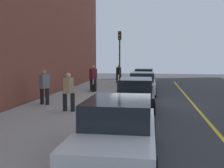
{
  "coord_description": "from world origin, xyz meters",
  "views": [
    {
      "loc": [
        14.58,
        1.0,
        2.56
      ],
      "look_at": [
        2.23,
        -0.93,
        1.31
      ],
      "focal_mm": 42.63,
      "sensor_mm": 36.0,
      "label": 1
    }
  ],
  "objects_px": {
    "pedestrian_black_coat": "(119,73)",
    "traffic_light_pole": "(120,50)",
    "parked_car_black": "(135,94)",
    "pedestrian_grey_coat": "(44,86)",
    "rolling_suitcase": "(94,88)",
    "pedestrian_tan_coat": "(69,91)",
    "parked_car_navy": "(144,77)",
    "parked_car_silver": "(142,83)",
    "parked_car_white": "(118,130)",
    "pedestrian_burgundy_coat": "(93,77)"
  },
  "relations": [
    {
      "from": "pedestrian_black_coat",
      "to": "traffic_light_pole",
      "type": "distance_m",
      "value": 3.97
    },
    {
      "from": "parked_car_white",
      "to": "pedestrian_grey_coat",
      "type": "bearing_deg",
      "value": -143.88
    },
    {
      "from": "pedestrian_black_coat",
      "to": "pedestrian_tan_coat",
      "type": "bearing_deg",
      "value": -1.87
    },
    {
      "from": "parked_car_black",
      "to": "pedestrian_burgundy_coat",
      "type": "xyz_separation_m",
      "value": [
        -5.61,
        -3.43,
        0.38
      ]
    },
    {
      "from": "parked_car_black",
      "to": "pedestrian_tan_coat",
      "type": "height_order",
      "value": "pedestrian_tan_coat"
    },
    {
      "from": "pedestrian_grey_coat",
      "to": "traffic_light_pole",
      "type": "relative_size",
      "value": 0.39
    },
    {
      "from": "parked_car_silver",
      "to": "parked_car_white",
      "type": "bearing_deg",
      "value": -0.46
    },
    {
      "from": "pedestrian_tan_coat",
      "to": "pedestrian_black_coat",
      "type": "relative_size",
      "value": 1.02
    },
    {
      "from": "pedestrian_tan_coat",
      "to": "traffic_light_pole",
      "type": "distance_m",
      "value": 10.85
    },
    {
      "from": "pedestrian_black_coat",
      "to": "traffic_light_pole",
      "type": "relative_size",
      "value": 0.37
    },
    {
      "from": "parked_car_black",
      "to": "traffic_light_pole",
      "type": "relative_size",
      "value": 1.03
    },
    {
      "from": "pedestrian_black_coat",
      "to": "pedestrian_burgundy_coat",
      "type": "xyz_separation_m",
      "value": [
        6.55,
        -1.01,
        0.08
      ]
    },
    {
      "from": "parked_car_white",
      "to": "parked_car_navy",
      "type": "bearing_deg",
      "value": 180.0
    },
    {
      "from": "parked_car_navy",
      "to": "parked_car_silver",
      "type": "distance_m",
      "value": 6.48
    },
    {
      "from": "parked_car_silver",
      "to": "rolling_suitcase",
      "type": "relative_size",
      "value": 5.41
    },
    {
      "from": "pedestrian_black_coat",
      "to": "traffic_light_pole",
      "type": "height_order",
      "value": "traffic_light_pole"
    },
    {
      "from": "parked_car_white",
      "to": "traffic_light_pole",
      "type": "xyz_separation_m",
      "value": [
        -15.51,
        -1.93,
        2.46
      ]
    },
    {
      "from": "pedestrian_grey_coat",
      "to": "rolling_suitcase",
      "type": "height_order",
      "value": "pedestrian_grey_coat"
    },
    {
      "from": "parked_car_navy",
      "to": "pedestrian_grey_coat",
      "type": "height_order",
      "value": "pedestrian_grey_coat"
    },
    {
      "from": "pedestrian_tan_coat",
      "to": "pedestrian_burgundy_coat",
      "type": "relative_size",
      "value": 0.94
    },
    {
      "from": "parked_car_white",
      "to": "traffic_light_pole",
      "type": "relative_size",
      "value": 0.97
    },
    {
      "from": "pedestrian_grey_coat",
      "to": "pedestrian_burgundy_coat",
      "type": "relative_size",
      "value": 0.96
    },
    {
      "from": "parked_car_silver",
      "to": "pedestrian_grey_coat",
      "type": "distance_m",
      "value": 7.56
    },
    {
      "from": "pedestrian_tan_coat",
      "to": "rolling_suitcase",
      "type": "relative_size",
      "value": 1.99
    },
    {
      "from": "parked_car_black",
      "to": "rolling_suitcase",
      "type": "relative_size",
      "value": 5.39
    },
    {
      "from": "parked_car_black",
      "to": "traffic_light_pole",
      "type": "height_order",
      "value": "traffic_light_pole"
    },
    {
      "from": "pedestrian_grey_coat",
      "to": "traffic_light_pole",
      "type": "distance_m",
      "value": 9.75
    },
    {
      "from": "parked_car_black",
      "to": "pedestrian_grey_coat",
      "type": "xyz_separation_m",
      "value": [
        0.25,
        -4.66,
        0.34
      ]
    },
    {
      "from": "pedestrian_burgundy_coat",
      "to": "rolling_suitcase",
      "type": "distance_m",
      "value": 0.87
    },
    {
      "from": "parked_car_navy",
      "to": "rolling_suitcase",
      "type": "xyz_separation_m",
      "value": [
        6.93,
        -3.28,
        -0.35
      ]
    },
    {
      "from": "parked_car_black",
      "to": "rolling_suitcase",
      "type": "height_order",
      "value": "parked_car_black"
    },
    {
      "from": "traffic_light_pole",
      "to": "parked_car_white",
      "type": "bearing_deg",
      "value": 7.08
    },
    {
      "from": "pedestrian_tan_coat",
      "to": "traffic_light_pole",
      "type": "height_order",
      "value": "traffic_light_pole"
    },
    {
      "from": "pedestrian_black_coat",
      "to": "parked_car_white",
      "type": "bearing_deg",
      "value": 7.38
    },
    {
      "from": "pedestrian_grey_coat",
      "to": "parked_car_black",
      "type": "bearing_deg",
      "value": 93.09
    },
    {
      "from": "traffic_light_pole",
      "to": "rolling_suitcase",
      "type": "distance_m",
      "value": 4.84
    },
    {
      "from": "parked_car_navy",
      "to": "parked_car_white",
      "type": "bearing_deg",
      "value": -0.0
    },
    {
      "from": "rolling_suitcase",
      "to": "pedestrian_tan_coat",
      "type": "bearing_deg",
      "value": 3.27
    },
    {
      "from": "parked_car_navy",
      "to": "pedestrian_grey_coat",
      "type": "bearing_deg",
      "value": -20.72
    },
    {
      "from": "rolling_suitcase",
      "to": "parked_car_black",
      "type": "bearing_deg",
      "value": 32.38
    },
    {
      "from": "pedestrian_grey_coat",
      "to": "pedestrian_tan_coat",
      "type": "height_order",
      "value": "pedestrian_grey_coat"
    },
    {
      "from": "parked_car_navy",
      "to": "parked_car_white",
      "type": "relative_size",
      "value": 1.0
    },
    {
      "from": "parked_car_black",
      "to": "parked_car_white",
      "type": "relative_size",
      "value": 1.06
    },
    {
      "from": "rolling_suitcase",
      "to": "pedestrian_grey_coat",
      "type": "bearing_deg",
      "value": -14.34
    },
    {
      "from": "parked_car_black",
      "to": "rolling_suitcase",
      "type": "bearing_deg",
      "value": -147.62
    },
    {
      "from": "parked_car_black",
      "to": "pedestrian_grey_coat",
      "type": "bearing_deg",
      "value": -86.91
    },
    {
      "from": "pedestrian_grey_coat",
      "to": "parked_car_silver",
      "type": "bearing_deg",
      "value": 140.88
    },
    {
      "from": "parked_car_black",
      "to": "pedestrian_black_coat",
      "type": "height_order",
      "value": "pedestrian_black_coat"
    },
    {
      "from": "parked_car_navy",
      "to": "parked_car_silver",
      "type": "xyz_separation_m",
      "value": [
        6.48,
        0.1,
        0.0
      ]
    },
    {
      "from": "pedestrian_grey_coat",
      "to": "parked_car_navy",
      "type": "bearing_deg",
      "value": 159.28
    }
  ]
}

